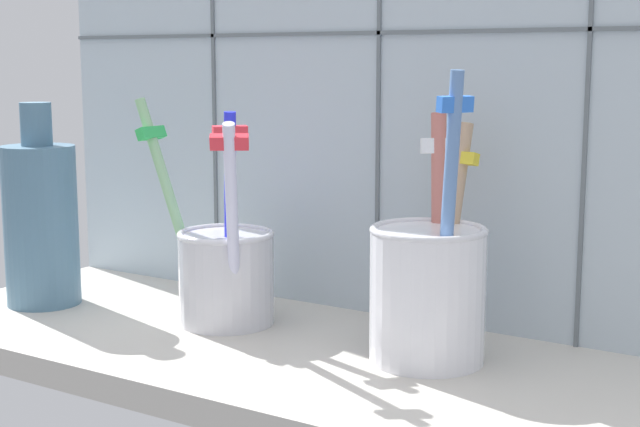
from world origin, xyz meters
TOP-DOWN VIEW (x-y plane):
  - counter_slab at (0.00, 0.00)cm, footprint 64.00×22.00cm
  - tile_wall_back at (-0.00, 12.00)cm, footprint 64.00×2.20cm
  - toothbrush_cup_left at (-8.45, 2.43)cm, footprint 14.00×9.95cm
  - toothbrush_cup_right at (8.47, 2.74)cm, footprint 7.79×9.36cm
  - ceramic_vase at (-24.78, -0.90)cm, footprint 5.95×5.95cm

SIDE VIEW (x-z plane):
  - counter_slab at x=0.00cm, z-range 0.00..2.00cm
  - toothbrush_cup_left at x=-8.45cm, z-range -2.28..14.72cm
  - toothbrush_cup_right at x=8.47cm, z-range -2.57..16.75cm
  - ceramic_vase at x=-24.78cm, z-range 0.63..17.16cm
  - tile_wall_back at x=0.00cm, z-range 0.00..45.00cm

